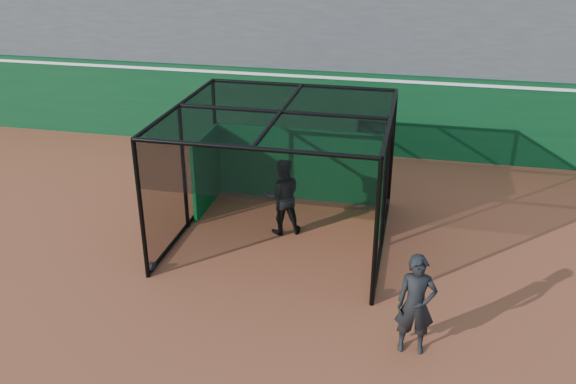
# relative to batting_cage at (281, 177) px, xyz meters

# --- Properties ---
(ground) EXTENTS (120.00, 120.00, 0.00)m
(ground) POSITION_rel_batting_cage_xyz_m (-0.61, -2.57, -1.49)
(ground) COLOR brown
(ground) RESTS_ON ground
(outfield_wall) EXTENTS (50.00, 0.50, 2.50)m
(outfield_wall) POSITION_rel_batting_cage_xyz_m (-0.61, 5.93, -0.20)
(outfield_wall) COLOR #0A381A
(outfield_wall) RESTS_ON ground
(batting_cage) EXTENTS (4.65, 4.62, 2.98)m
(batting_cage) POSITION_rel_batting_cage_xyz_m (0.00, 0.00, 0.00)
(batting_cage) COLOR black
(batting_cage) RESTS_ON ground
(batter) EXTENTS (1.07, 0.96, 1.80)m
(batter) POSITION_rel_batting_cage_xyz_m (-0.03, 0.23, -0.58)
(batter) COLOR black
(batter) RESTS_ON ground
(on_deck_player) EXTENTS (0.69, 0.49, 1.81)m
(on_deck_player) POSITION_rel_batting_cage_xyz_m (3.06, -3.44, -0.58)
(on_deck_player) COLOR black
(on_deck_player) RESTS_ON ground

